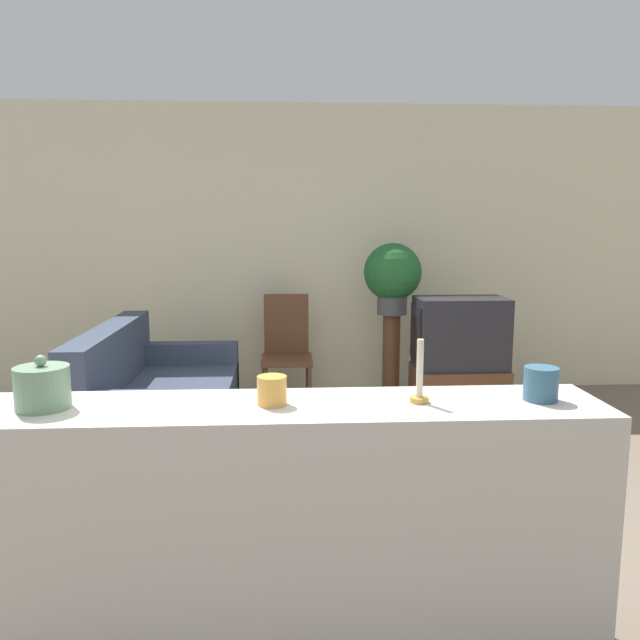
# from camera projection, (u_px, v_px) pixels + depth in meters

# --- Properties ---
(ground_plane) EXTENTS (14.00, 14.00, 0.00)m
(ground_plane) POSITION_uv_depth(u_px,v_px,m) (266.00, 594.00, 2.73)
(ground_plane) COLOR #756656
(wall_back) EXTENTS (9.00, 0.06, 2.70)m
(wall_back) POSITION_uv_depth(u_px,v_px,m) (274.00, 251.00, 5.90)
(wall_back) COLOR beige
(wall_back) RESTS_ON ground_plane
(couch) EXTENTS (0.94, 1.72, 0.88)m
(couch) POSITION_uv_depth(u_px,v_px,m) (157.00, 407.00, 4.48)
(couch) COLOR #384256
(couch) RESTS_ON ground_plane
(tv_stand) EXTENTS (0.73, 0.50, 0.44)m
(tv_stand) POSITION_uv_depth(u_px,v_px,m) (458.00, 393.00, 5.14)
(tv_stand) COLOR brown
(tv_stand) RESTS_ON ground_plane
(television) EXTENTS (0.73, 0.44, 0.57)m
(television) POSITION_uv_depth(u_px,v_px,m) (460.00, 333.00, 5.07)
(television) COLOR #232328
(television) RESTS_ON tv_stand
(wooden_chair) EXTENTS (0.44, 0.44, 0.98)m
(wooden_chair) POSITION_uv_depth(u_px,v_px,m) (287.00, 347.00, 5.50)
(wooden_chair) COLOR brown
(wooden_chair) RESTS_ON ground_plane
(plant_stand) EXTENTS (0.15, 0.15, 0.82)m
(plant_stand) POSITION_uv_depth(u_px,v_px,m) (391.00, 360.00, 5.51)
(plant_stand) COLOR brown
(plant_stand) RESTS_ON ground_plane
(potted_plant) EXTENTS (0.50, 0.50, 0.62)m
(potted_plant) POSITION_uv_depth(u_px,v_px,m) (393.00, 275.00, 5.40)
(potted_plant) COLOR #4C4C51
(potted_plant) RESTS_ON plant_stand
(foreground_counter) EXTENTS (2.47, 0.44, 0.97)m
(foreground_counter) POSITION_uv_depth(u_px,v_px,m) (262.00, 533.00, 2.28)
(foreground_counter) COLOR beige
(foreground_counter) RESTS_ON ground_plane
(decorative_bowl) EXTENTS (0.19, 0.19, 0.19)m
(decorative_bowl) POSITION_uv_depth(u_px,v_px,m) (42.00, 387.00, 2.15)
(decorative_bowl) COLOR gray
(decorative_bowl) RESTS_ON foreground_counter
(candle_jar) EXTENTS (0.11, 0.11, 0.10)m
(candle_jar) POSITION_uv_depth(u_px,v_px,m) (272.00, 390.00, 2.20)
(candle_jar) COLOR gold
(candle_jar) RESTS_ON foreground_counter
(candlestick) EXTENTS (0.07, 0.07, 0.23)m
(candlestick) POSITION_uv_depth(u_px,v_px,m) (420.00, 382.00, 2.22)
(candlestick) COLOR #B7933D
(candlestick) RESTS_ON foreground_counter
(coffee_tin) EXTENTS (0.12, 0.12, 0.12)m
(coffee_tin) POSITION_uv_depth(u_px,v_px,m) (541.00, 384.00, 2.25)
(coffee_tin) COLOR #335B75
(coffee_tin) RESTS_ON foreground_counter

